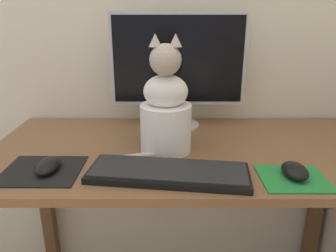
{
  "coord_description": "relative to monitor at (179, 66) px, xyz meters",
  "views": [
    {
      "loc": [
        -0.06,
        -1.0,
        1.16
      ],
      "look_at": [
        -0.06,
        -0.11,
        0.85
      ],
      "focal_mm": 35.0,
      "sensor_mm": 36.0,
      "label": 1
    }
  ],
  "objects": [
    {
      "name": "mousepad_left",
      "position": [
        -0.39,
        -0.39,
        -0.23
      ],
      "size": [
        0.22,
        0.19,
        0.0
      ],
      "rotation": [
        0.0,
        0.0,
        -0.01
      ],
      "color": "black",
      "rests_on": "desk"
    },
    {
      "name": "computer_mouse_right",
      "position": [
        0.3,
        -0.42,
        -0.21
      ],
      "size": [
        0.07,
        0.1,
        0.03
      ],
      "color": "black",
      "rests_on": "mousepad_right"
    },
    {
      "name": "monitor",
      "position": [
        0.0,
        0.0,
        0.0
      ],
      "size": [
        0.5,
        0.17,
        0.43
      ],
      "color": "#B2B2B7",
      "rests_on": "desk"
    },
    {
      "name": "mousepad_right",
      "position": [
        0.3,
        -0.43,
        -0.23
      ],
      "size": [
        0.18,
        0.16,
        0.0
      ],
      "rotation": [
        0.0,
        0.0,
        0.0
      ],
      "color": "#238438",
      "rests_on": "desk"
    },
    {
      "name": "keyboard",
      "position": [
        -0.04,
        -0.42,
        -0.22
      ],
      "size": [
        0.45,
        0.21,
        0.02
      ],
      "rotation": [
        0.0,
        0.0,
        -0.13
      ],
      "color": "black",
      "rests_on": "desk"
    },
    {
      "name": "desk",
      "position": [
        0.02,
        -0.22,
        -0.34
      ],
      "size": [
        1.3,
        0.63,
        0.74
      ],
      "color": "brown",
      "rests_on": "ground_plane"
    },
    {
      "name": "computer_mouse_left",
      "position": [
        -0.37,
        -0.39,
        -0.22
      ],
      "size": [
        0.06,
        0.11,
        0.03
      ],
      "color": "black",
      "rests_on": "mousepad_left"
    },
    {
      "name": "cat",
      "position": [
        -0.05,
        -0.24,
        -0.1
      ],
      "size": [
        0.23,
        0.19,
        0.37
      ],
      "rotation": [
        0.0,
        0.0,
        -0.04
      ],
      "color": "white",
      "rests_on": "desk"
    }
  ]
}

